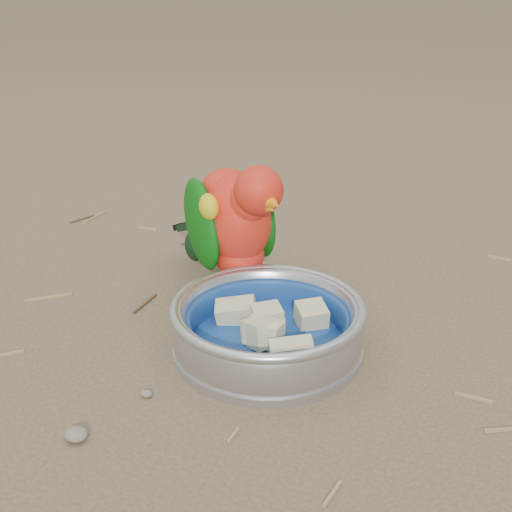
% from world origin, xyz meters
% --- Properties ---
extents(ground, '(60.00, 60.00, 0.00)m').
position_xyz_m(ground, '(0.00, 0.00, 0.00)').
color(ground, brown).
extents(food_bowl, '(0.21, 0.21, 0.02)m').
position_xyz_m(food_bowl, '(0.10, -0.03, 0.01)').
color(food_bowl, '#B2B2BA').
rests_on(food_bowl, ground).
extents(bowl_wall, '(0.21, 0.21, 0.04)m').
position_xyz_m(bowl_wall, '(0.10, -0.03, 0.04)').
color(bowl_wall, '#B2B2BA').
rests_on(bowl_wall, food_bowl).
extents(fruit_wedges, '(0.13, 0.13, 0.03)m').
position_xyz_m(fruit_wedges, '(0.10, -0.03, 0.03)').
color(fruit_wedges, beige).
rests_on(fruit_wedges, food_bowl).
extents(lory_parrot, '(0.24, 0.23, 0.18)m').
position_xyz_m(lory_parrot, '(0.02, 0.10, 0.09)').
color(lory_parrot, red).
rests_on(lory_parrot, ground).
extents(ground_debris, '(0.90, 0.80, 0.01)m').
position_xyz_m(ground_debris, '(0.04, 0.09, 0.00)').
color(ground_debris, olive).
rests_on(ground_debris, ground).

